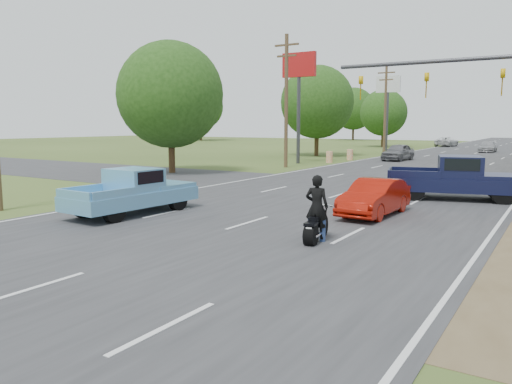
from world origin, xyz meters
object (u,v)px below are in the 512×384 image
Objects in this scene: rider at (317,210)px; distant_car_white at (447,142)px; blue_pickup at (135,191)px; navy_pickup at (460,178)px; distant_car_grey at (398,152)px; motorcycle at (316,227)px; red_convertible at (375,198)px; distant_car_silver at (488,147)px.

distant_car_white is (-9.58, 65.45, -0.22)m from rider.
navy_pickup reaches higher than blue_pickup.
distant_car_grey is at bearing 100.98° from distant_car_white.
navy_pickup is at bearing 71.05° from motorcycle.
rider is (-0.05, -4.81, 0.25)m from red_convertible.
distant_car_grey is at bearing -86.15° from rider.
blue_pickup is 51.88m from distant_car_silver.
red_convertible is 0.65× the size of navy_pickup.
red_convertible is 4.86m from motorcycle.
distant_car_silver is 15.23m from distant_car_white.
distant_car_white is at bearing 94.82° from blue_pickup.
red_convertible is 0.81× the size of distant_car_white.
red_convertible is at bearing -70.52° from distant_car_grey.
blue_pickup is 1.15× the size of distant_car_grey.
distant_car_white is at bearing 101.55° from red_convertible.
distant_car_grey is 1.04× the size of distant_car_silver.
red_convertible reaches higher than distant_car_silver.
distant_car_silver is at bearing 80.14° from distant_car_grey.
red_convertible is at bearing 80.85° from motorcycle.
blue_pickup is at bearing 167.33° from motorcycle.
red_convertible is 4.82m from rider.
blue_pickup is at bearing -12.41° from rider.
rider is 66.15m from distant_car_white.
rider is 0.35× the size of blue_pickup.
rider is at bearing -0.60° from blue_pickup.
motorcycle is 0.48m from rider.
red_convertible is 28.97m from distant_car_grey.
distant_car_grey is at bearing 92.49° from blue_pickup.
rider reaches higher than distant_car_silver.
motorcycle is 0.37× the size of blue_pickup.
navy_pickup is (1.93, 10.59, 0.07)m from rider.
distant_car_white reaches higher than distant_car_silver.
blue_pickup is (-7.66, 0.53, 0.42)m from motorcycle.
blue_pickup is 13.92m from navy_pickup.
navy_pickup is 1.37× the size of distant_car_grey.
distant_car_silver is at bearing 95.33° from red_convertible.
navy_pickup is (1.88, 5.77, 0.32)m from red_convertible.
navy_pickup is at bearing -62.68° from distant_car_grey.
red_convertible is 8.83m from blue_pickup.
rider is at bearing -72.68° from distant_car_grey.
motorcycle is at bearing -72.68° from distant_car_grey.
navy_pickup is at bearing 108.83° from distant_car_white.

